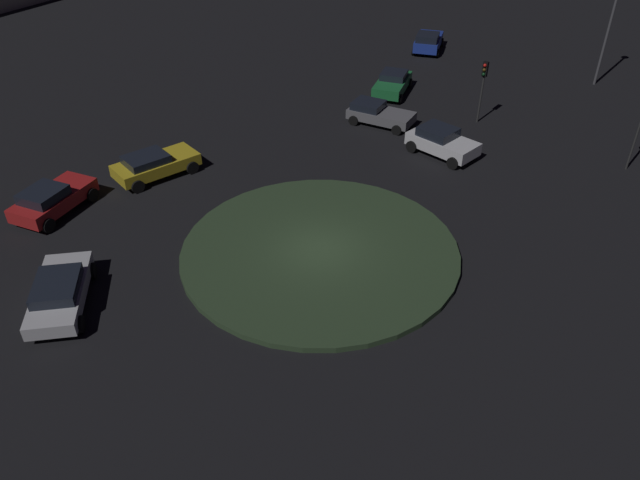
% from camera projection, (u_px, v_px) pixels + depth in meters
% --- Properties ---
extents(ground_plane, '(121.70, 121.70, 0.00)m').
position_uv_depth(ground_plane, '(320.00, 253.00, 27.41)').
color(ground_plane, black).
extents(roundabout_island, '(12.24, 12.24, 0.25)m').
position_uv_depth(roundabout_island, '(320.00, 251.00, 27.34)').
color(roundabout_island, '#2D4228').
rests_on(roundabout_island, ground_plane).
extents(car_blue, '(2.14, 3.99, 1.57)m').
position_uv_depth(car_blue, '(428.00, 41.00, 49.19)').
color(car_blue, '#1E38A5').
rests_on(car_blue, ground_plane).
extents(car_green, '(2.19, 4.18, 1.40)m').
position_uv_depth(car_green, '(392.00, 83.00, 42.10)').
color(car_green, '#1E7238').
rests_on(car_green, ground_plane).
extents(car_silver, '(3.69, 4.93, 1.33)m').
position_uv_depth(car_silver, '(60.00, 292.00, 24.13)').
color(car_silver, silver).
rests_on(car_silver, ground_plane).
extents(car_yellow, '(3.98, 4.70, 1.37)m').
position_uv_depth(car_yellow, '(154.00, 164.00, 32.61)').
color(car_yellow, gold).
rests_on(car_yellow, ground_plane).
extents(car_red, '(2.48, 4.33, 1.49)m').
position_uv_depth(car_red, '(52.00, 199.00, 29.67)').
color(car_red, red).
rests_on(car_red, ground_plane).
extents(car_white, '(4.33, 3.49, 1.52)m').
position_uv_depth(car_white, '(442.00, 141.00, 34.67)').
color(car_white, white).
rests_on(car_white, ground_plane).
extents(car_grey, '(4.25, 2.68, 1.30)m').
position_uv_depth(car_grey, '(378.00, 113.00, 38.08)').
color(car_grey, slate).
rests_on(car_grey, ground_plane).
extents(traffic_light_south, '(0.35, 0.39, 3.82)m').
position_uv_depth(traffic_light_south, '(483.00, 80.00, 37.10)').
color(traffic_light_south, '#2D2D2D').
rests_on(traffic_light_south, ground_plane).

